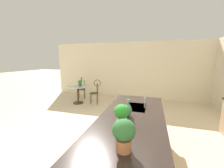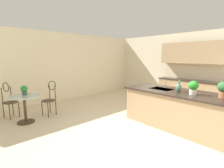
{
  "view_description": "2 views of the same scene",
  "coord_description": "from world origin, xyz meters",
  "px_view_note": "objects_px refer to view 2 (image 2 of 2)",
  "views": [
    {
      "loc": [
        2.43,
        1.15,
        1.86
      ],
      "look_at": [
        -1.54,
        -0.03,
        1.13
      ],
      "focal_mm": 22.02,
      "sensor_mm": 36.0,
      "label": 1
    },
    {
      "loc": [
        2.08,
        -3.06,
        1.77
      ],
      "look_at": [
        -1.44,
        0.15,
        0.98
      ],
      "focal_mm": 26.66,
      "sensor_mm": 36.0,
      "label": 2
    }
  ],
  "objects_px": {
    "chair_by_island": "(9,98)",
    "potted_plant_on_table": "(24,90)",
    "bistro_table": "(25,107)",
    "potted_plant_counter_near": "(193,87)",
    "potted_plant_counter_far": "(224,89)",
    "chair_near_window": "(50,97)",
    "vase_on_counter": "(179,88)"
  },
  "relations": [
    {
      "from": "bistro_table",
      "to": "potted_plant_counter_near",
      "type": "xyz_separation_m",
      "value": [
        3.26,
        2.65,
        0.65
      ]
    },
    {
      "from": "potted_plant_counter_near",
      "to": "bistro_table",
      "type": "bearing_deg",
      "value": -140.92
    },
    {
      "from": "potted_plant_on_table",
      "to": "potted_plant_counter_near",
      "type": "bearing_deg",
      "value": 37.43
    },
    {
      "from": "chair_near_window",
      "to": "potted_plant_counter_far",
      "type": "distance_m",
      "value": 4.49
    },
    {
      "from": "potted_plant_counter_far",
      "to": "chair_by_island",
      "type": "bearing_deg",
      "value": -146.41
    },
    {
      "from": "chair_by_island",
      "to": "vase_on_counter",
      "type": "relative_size",
      "value": 3.62
    },
    {
      "from": "chair_near_window",
      "to": "potted_plant_on_table",
      "type": "distance_m",
      "value": 0.76
    },
    {
      "from": "chair_by_island",
      "to": "vase_on_counter",
      "type": "height_order",
      "value": "vase_on_counter"
    },
    {
      "from": "bistro_table",
      "to": "potted_plant_on_table",
      "type": "bearing_deg",
      "value": 157.68
    },
    {
      "from": "potted_plant_on_table",
      "to": "vase_on_counter",
      "type": "distance_m",
      "value": 4.02
    },
    {
      "from": "potted_plant_on_table",
      "to": "potted_plant_counter_far",
      "type": "xyz_separation_m",
      "value": [
        3.94,
        2.74,
        0.23
      ]
    },
    {
      "from": "chair_by_island",
      "to": "potted_plant_counter_far",
      "type": "xyz_separation_m",
      "value": [
        4.54,
        3.01,
        0.54
      ]
    },
    {
      "from": "chair_by_island",
      "to": "potted_plant_counter_far",
      "type": "relative_size",
      "value": 3.03
    },
    {
      "from": "chair_near_window",
      "to": "chair_by_island",
      "type": "bearing_deg",
      "value": -120.9
    },
    {
      "from": "chair_by_island",
      "to": "potted_plant_counter_near",
      "type": "height_order",
      "value": "potted_plant_counter_near"
    },
    {
      "from": "chair_by_island",
      "to": "potted_plant_on_table",
      "type": "height_order",
      "value": "chair_by_island"
    },
    {
      "from": "bistro_table",
      "to": "vase_on_counter",
      "type": "bearing_deg",
      "value": 42.62
    },
    {
      "from": "potted_plant_on_table",
      "to": "vase_on_counter",
      "type": "bearing_deg",
      "value": 40.81
    },
    {
      "from": "chair_by_island",
      "to": "potted_plant_on_table",
      "type": "bearing_deg",
      "value": 24.62
    },
    {
      "from": "chair_by_island",
      "to": "potted_plant_on_table",
      "type": "relative_size",
      "value": 4.1
    },
    {
      "from": "bistro_table",
      "to": "chair_by_island",
      "type": "xyz_separation_m",
      "value": [
        -0.72,
        -0.22,
        0.13
      ]
    },
    {
      "from": "chair_by_island",
      "to": "potted_plant_counter_far",
      "type": "bearing_deg",
      "value": 33.59
    },
    {
      "from": "vase_on_counter",
      "to": "potted_plant_counter_near",
      "type": "bearing_deg",
      "value": -5.04
    },
    {
      "from": "chair_near_window",
      "to": "potted_plant_counter_far",
      "type": "relative_size",
      "value": 3.03
    },
    {
      "from": "chair_near_window",
      "to": "potted_plant_on_table",
      "type": "xyz_separation_m",
      "value": [
        0.01,
        -0.7,
        0.31
      ]
    },
    {
      "from": "chair_near_window",
      "to": "potted_plant_counter_near",
      "type": "xyz_separation_m",
      "value": [
        3.41,
        1.9,
        0.53
      ]
    },
    {
      "from": "chair_by_island",
      "to": "potted_plant_on_table",
      "type": "xyz_separation_m",
      "value": [
        0.59,
        0.27,
        0.31
      ]
    },
    {
      "from": "bistro_table",
      "to": "potted_plant_counter_far",
      "type": "bearing_deg",
      "value": 36.23
    },
    {
      "from": "vase_on_counter",
      "to": "chair_by_island",
      "type": "bearing_deg",
      "value": -141.43
    },
    {
      "from": "bistro_table",
      "to": "potted_plant_counter_far",
      "type": "distance_m",
      "value": 4.78
    },
    {
      "from": "potted_plant_counter_near",
      "to": "vase_on_counter",
      "type": "distance_m",
      "value": 0.36
    },
    {
      "from": "potted_plant_on_table",
      "to": "vase_on_counter",
      "type": "xyz_separation_m",
      "value": [
        3.04,
        2.63,
        0.14
      ]
    }
  ]
}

